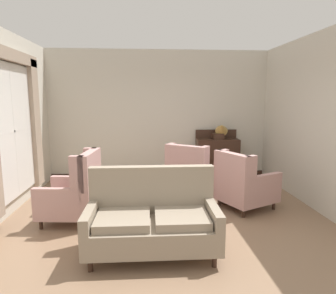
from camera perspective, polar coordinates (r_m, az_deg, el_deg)
ground at (r=4.62m, az=0.13°, el=-15.14°), size 8.41×8.41×0.00m
wall_back at (r=7.21m, az=-1.73°, el=6.06°), size 5.38×0.08×3.01m
wall_left at (r=5.60m, az=-28.44°, el=4.03°), size 0.08×4.20×3.01m
wall_right at (r=5.89m, az=25.65°, el=4.44°), size 0.08×4.20×3.01m
baseboard_back at (r=7.38m, az=-1.65°, el=-5.25°), size 5.22×0.03×0.12m
window_with_curtains at (r=5.67m, az=-27.05°, el=4.30°), size 0.12×2.11×2.51m
coffee_table at (r=4.71m, az=-1.36°, el=-9.52°), size 0.89×0.89×0.48m
porcelain_vase at (r=4.62m, az=-0.63°, el=-7.10°), size 0.17×0.17×0.31m
settee at (r=3.83m, az=-2.97°, el=-13.63°), size 1.60×0.81×1.04m
armchair_foreground_right at (r=4.93m, az=-17.05°, el=-8.24°), size 0.90×0.86×1.11m
armchair_back_corner at (r=5.40m, az=14.07°, el=-6.91°), size 1.12×1.07×1.01m
armchair_near_sideboard at (r=5.81m, az=4.32°, el=-5.36°), size 1.11×1.11×1.06m
side_table at (r=5.64m, az=11.35°, el=-6.09°), size 0.45×0.45×0.73m
sideboard at (r=7.23m, az=9.27°, el=-1.78°), size 0.99×0.41×1.16m
gramophone at (r=7.07m, az=9.91°, el=3.13°), size 0.37×0.43×0.46m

